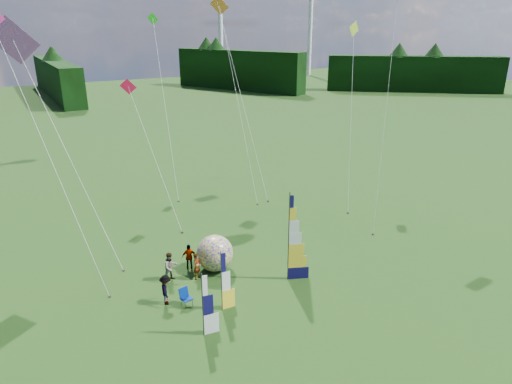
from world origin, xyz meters
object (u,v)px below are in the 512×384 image
side_banner_left (222,282)px  spectator_b (171,267)px  feather_banner_main (289,239)px  kite_whale (232,50)px  spectator_c (166,290)px  side_banner_far (203,306)px  camp_chair (186,298)px  bol_inflatable (215,253)px  spectator_d (189,257)px  spectator_a (197,266)px

side_banner_left → spectator_b: size_ratio=1.87×
feather_banner_main → kite_whale: bearing=95.0°
side_banner_left → spectator_c: side_banner_left is taller
side_banner_far → camp_chair: side_banner_far is taller
spectator_b → camp_chair: bearing=-99.0°
feather_banner_main → spectator_c: feather_banner_main is taller
bol_inflatable → spectator_c: (-3.87, -1.98, -0.28)m
feather_banner_main → spectator_b: (-6.02, 3.42, -1.78)m
bol_inflatable → spectator_b: 2.82m
spectator_b → camp_chair: 2.95m
spectator_b → kite_whale: size_ratio=0.07×
side_banner_far → spectator_d: 6.71m
spectator_d → kite_whale: kite_whale is taller
bol_inflatable → spectator_b: bol_inflatable is taller
spectator_b → kite_whale: 21.44m
side_banner_left → spectator_a: bearing=90.9°
side_banner_left → feather_banner_main: bearing=12.7°
side_banner_far → spectator_b: (0.42, 5.66, -0.76)m
feather_banner_main → spectator_d: 6.42m
feather_banner_main → side_banner_left: size_ratio=1.59×
side_banner_left → spectator_a: (0.14, 3.62, -0.87)m
spectator_a → spectator_c: (-2.48, -1.54, 0.03)m
spectator_b → spectator_c: size_ratio=1.06×
spectator_d → spectator_a: bearing=107.2°
spectator_b → spectator_c: bearing=-121.3°
spectator_d → side_banner_far: bearing=93.0°
spectator_c → spectator_d: bearing=-27.9°
spectator_a → spectator_b: bearing=116.5°
spectator_a → spectator_b: 1.55m
feather_banner_main → bol_inflatable: size_ratio=2.38×
side_banner_far → kite_whale: kite_whale is taller
spectator_d → kite_whale: 20.24m
bol_inflatable → spectator_a: (-1.38, -0.44, -0.31)m
side_banner_left → side_banner_far: size_ratio=1.02×
feather_banner_main → spectator_a: feather_banner_main is taller
spectator_c → side_banner_far: bearing=-156.0°
spectator_c → camp_chair: 1.20m
side_banner_left → spectator_c: bearing=141.4°
side_banner_far → camp_chair: bearing=93.4°
side_banner_far → spectator_d: side_banner_far is taller
side_banner_far → spectator_a: 5.44m
bol_inflatable → spectator_c: 4.35m
spectator_a → spectator_d: 1.33m
camp_chair → kite_whale: size_ratio=0.04×
spectator_a → spectator_c: bearing=171.4°
spectator_a → spectator_c: 2.92m
spectator_a → camp_chair: bearing=-165.5°
spectator_c → kite_whale: size_ratio=0.07×
spectator_d → camp_chair: bearing=84.7°
side_banner_left → spectator_c: 3.25m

